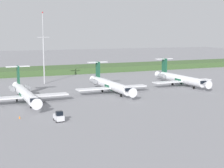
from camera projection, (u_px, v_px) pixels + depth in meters
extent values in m
plane|color=gray|center=(90.00, 85.00, 124.61)|extent=(500.00, 500.00, 0.00)
cube|color=#426033|center=(59.00, 70.00, 162.01)|extent=(320.00, 20.00, 2.64)
cylinder|color=white|center=(25.00, 94.00, 92.87)|extent=(2.70, 24.00, 2.70)
cone|color=white|center=(36.00, 103.00, 80.66)|extent=(2.70, 3.00, 2.70)
cone|color=white|center=(17.00, 86.00, 105.52)|extent=(2.30, 4.00, 2.29)
cube|color=black|center=(34.00, 100.00, 82.31)|extent=(2.02, 1.80, 0.90)
cylinder|color=#195138|center=(25.00, 94.00, 92.89)|extent=(2.76, 3.60, 2.76)
cube|color=white|center=(3.00, 98.00, 89.69)|extent=(11.00, 3.20, 0.36)
cube|color=white|center=(48.00, 95.00, 94.42)|extent=(11.00, 3.20, 0.36)
cube|color=#195138|center=(18.00, 75.00, 102.23)|extent=(0.36, 3.20, 5.20)
cube|color=white|center=(18.00, 66.00, 102.14)|extent=(6.80, 1.80, 0.24)
cylinder|color=gray|center=(12.00, 88.00, 100.25)|extent=(1.50, 3.40, 1.50)
cylinder|color=gray|center=(27.00, 88.00, 102.06)|extent=(1.50, 3.40, 1.50)
cylinder|color=gray|center=(31.00, 104.00, 86.36)|extent=(0.20, 0.20, 0.65)
cylinder|color=black|center=(31.00, 106.00, 86.44)|extent=(0.30, 0.90, 0.90)
cylinder|color=black|center=(17.00, 100.00, 94.57)|extent=(0.35, 0.90, 0.90)
cylinder|color=black|center=(31.00, 99.00, 96.09)|extent=(0.35, 0.90, 0.90)
cylinder|color=white|center=(111.00, 85.00, 107.79)|extent=(2.70, 24.00, 2.70)
cone|color=white|center=(130.00, 92.00, 95.59)|extent=(2.70, 3.00, 2.70)
cone|color=white|center=(95.00, 80.00, 120.45)|extent=(2.29, 4.00, 2.29)
cube|color=black|center=(127.00, 89.00, 97.24)|extent=(2.03, 1.80, 0.90)
cylinder|color=#195138|center=(111.00, 86.00, 107.81)|extent=(2.76, 3.60, 2.76)
cube|color=white|center=(94.00, 89.00, 104.61)|extent=(11.00, 3.20, 0.36)
cube|color=white|center=(129.00, 86.00, 109.35)|extent=(11.00, 3.20, 0.36)
cube|color=#195138|center=(98.00, 69.00, 117.15)|extent=(0.36, 3.20, 5.20)
cube|color=white|center=(97.00, 62.00, 117.07)|extent=(6.80, 1.80, 0.24)
cylinder|color=gray|center=(94.00, 81.00, 115.18)|extent=(1.50, 3.40, 1.50)
cylinder|color=gray|center=(106.00, 80.00, 116.98)|extent=(1.50, 3.40, 1.50)
cylinder|color=gray|center=(121.00, 94.00, 101.28)|extent=(0.20, 0.20, 0.65)
cylinder|color=black|center=(121.00, 95.00, 101.36)|extent=(0.30, 0.90, 0.90)
cylinder|color=black|center=(102.00, 91.00, 109.50)|extent=(0.35, 0.90, 0.90)
cylinder|color=black|center=(113.00, 90.00, 111.02)|extent=(0.35, 0.90, 0.90)
cylinder|color=white|center=(181.00, 79.00, 122.17)|extent=(2.70, 24.00, 2.70)
cone|color=white|center=(206.00, 84.00, 109.96)|extent=(2.70, 3.00, 2.70)
cone|color=white|center=(160.00, 75.00, 134.83)|extent=(2.30, 4.00, 2.29)
cube|color=black|center=(202.00, 82.00, 111.61)|extent=(2.02, 1.80, 0.90)
cylinder|color=#195138|center=(181.00, 79.00, 122.19)|extent=(2.76, 3.60, 2.76)
cube|color=white|center=(168.00, 82.00, 118.99)|extent=(11.00, 3.20, 0.36)
cube|color=white|center=(196.00, 80.00, 123.72)|extent=(11.00, 3.20, 0.36)
cube|color=#195138|center=(164.00, 65.00, 131.53)|extent=(0.36, 3.20, 5.20)
cube|color=white|center=(164.00, 59.00, 131.44)|extent=(6.80, 1.80, 0.24)
cylinder|color=gray|center=(162.00, 76.00, 129.55)|extent=(1.50, 3.40, 1.50)
cylinder|color=gray|center=(172.00, 75.00, 131.36)|extent=(1.50, 3.40, 1.50)
cylinder|color=gray|center=(194.00, 86.00, 115.66)|extent=(0.20, 0.20, 0.65)
cylinder|color=black|center=(194.00, 88.00, 115.74)|extent=(0.30, 0.90, 0.90)
cylinder|color=black|center=(172.00, 84.00, 123.87)|extent=(0.35, 0.90, 0.90)
cylinder|color=black|center=(181.00, 83.00, 125.40)|extent=(0.35, 0.90, 0.90)
cylinder|color=#B2B2B7|center=(44.00, 61.00, 126.41)|extent=(0.50, 0.50, 16.62)
cylinder|color=#B2B2B7|center=(43.00, 26.00, 124.52)|extent=(0.28, 0.28, 8.95)
cube|color=#B2B2B7|center=(43.00, 37.00, 125.12)|extent=(4.40, 0.20, 0.20)
sphere|color=red|center=(42.00, 12.00, 123.82)|extent=(0.50, 0.50, 0.50)
cube|color=silver|center=(59.00, 117.00, 73.68)|extent=(1.70, 3.20, 1.10)
cube|color=black|center=(59.00, 113.00, 73.02)|extent=(1.36, 1.10, 0.90)
cylinder|color=black|center=(57.00, 121.00, 72.59)|extent=(0.22, 0.60, 0.60)
cylinder|color=black|center=(63.00, 121.00, 73.19)|extent=(0.22, 0.60, 0.60)
cylinder|color=black|center=(54.00, 119.00, 74.33)|extent=(0.22, 0.60, 0.60)
cylinder|color=black|center=(61.00, 118.00, 74.93)|extent=(0.22, 0.60, 0.60)
cone|color=orange|center=(20.00, 117.00, 76.10)|extent=(0.44, 0.44, 0.55)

